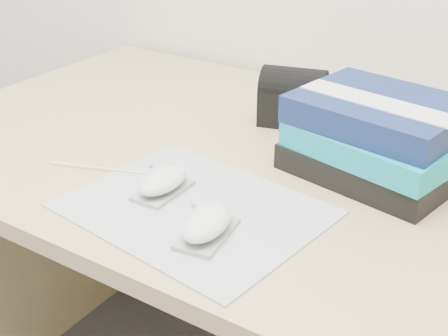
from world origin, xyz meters
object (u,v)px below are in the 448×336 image
Objects in this scene: mouse_front at (207,224)px; pouch at (293,97)px; desk at (333,269)px; mouse_rear at (163,182)px; book_stack at (379,137)px.

mouse_front is 0.44m from pouch.
desk is 0.42m from mouse_rear.
mouse_rear is (-0.19, -0.27, 0.26)m from desk.
pouch is at bearing 102.36° from mouse_front.
mouse_rear is at bearing 153.46° from mouse_front.
mouse_front is 0.38× the size of book_stack.
pouch is (-0.09, 0.43, 0.03)m from mouse_front.
book_stack is (0.06, -0.01, 0.30)m from desk.
book_stack is (0.25, 0.26, 0.04)m from mouse_rear.
mouse_front is 0.81× the size of pouch.
book_stack reaches higher than desk.
mouse_rear is 0.72× the size of pouch.
pouch is (0.03, 0.37, 0.03)m from mouse_rear.
pouch reaches higher than desk.
book_stack reaches higher than mouse_rear.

